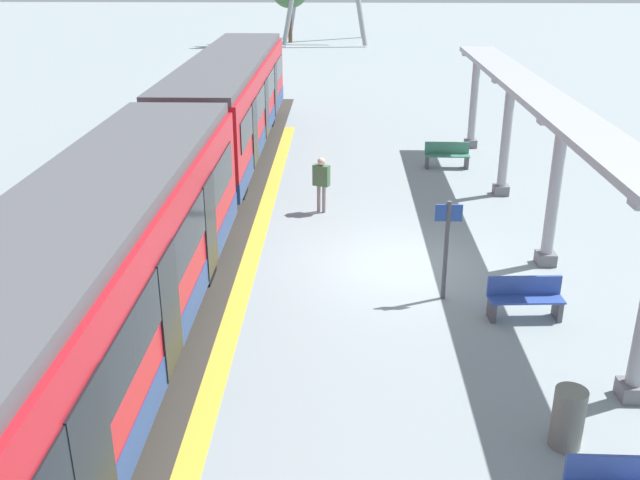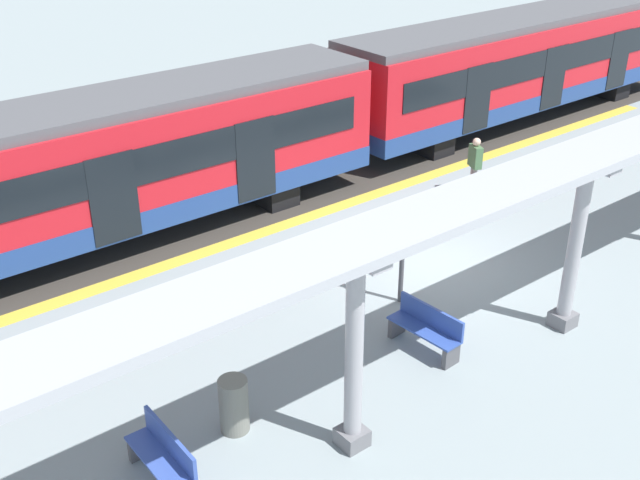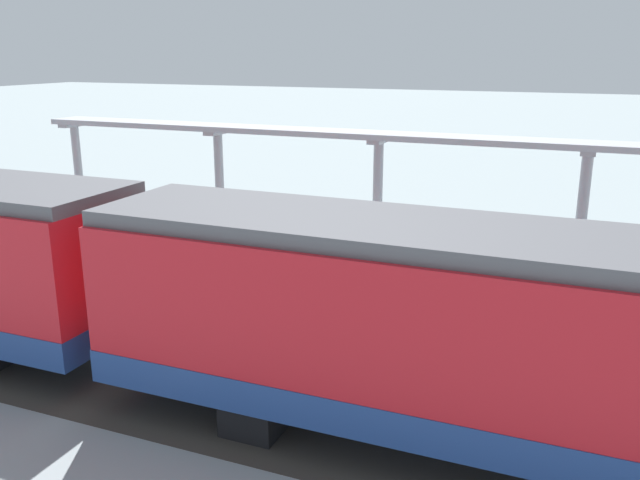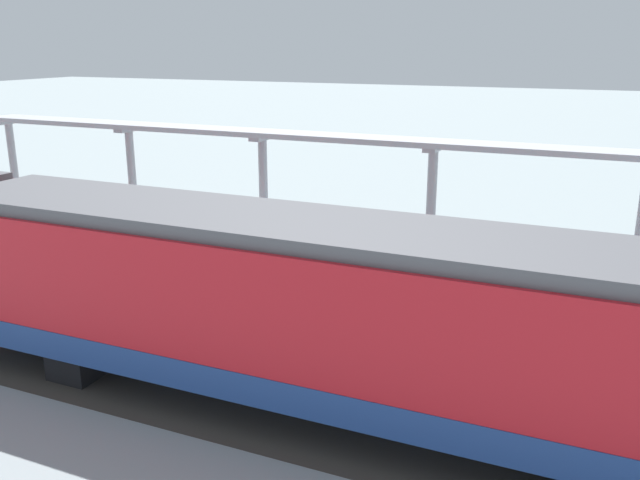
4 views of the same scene
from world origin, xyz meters
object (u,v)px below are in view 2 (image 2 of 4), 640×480
(canopy_pillar_second, at_px, (354,352))
(train_near_carriage, at_px, (88,174))
(canopy_pillar_third, at_px, (575,246))
(bench_near_end, at_px, (426,328))
(bench_far_end, at_px, (164,457))
(train_far_carriage, at_px, (522,65))
(trash_bin, at_px, (234,405))
(passenger_waiting_near_edge, at_px, (475,160))
(platform_info_sign, at_px, (403,244))

(canopy_pillar_second, bearing_deg, train_near_carriage, -178.12)
(canopy_pillar_third, bearing_deg, bench_near_end, -113.30)
(canopy_pillar_third, relative_size, bench_far_end, 2.33)
(train_far_carriage, bearing_deg, bench_near_end, -57.70)
(canopy_pillar_third, distance_m, trash_bin, 6.98)
(train_far_carriage, xyz_separation_m, passenger_waiting_near_edge, (3.43, -6.08, -0.84))
(trash_bin, bearing_deg, train_far_carriage, 114.46)
(canopy_pillar_second, distance_m, platform_info_sign, 4.50)
(canopy_pillar_third, bearing_deg, train_near_carriage, -147.02)
(platform_info_sign, bearing_deg, bench_far_end, -76.43)
(train_far_carriage, distance_m, canopy_pillar_second, 17.40)
(bench_far_end, xyz_separation_m, platform_info_sign, (-1.51, 6.27, 0.89))
(train_far_carriage, xyz_separation_m, canopy_pillar_third, (8.85, -9.53, -0.06))
(canopy_pillar_third, distance_m, platform_info_sign, 3.28)
(platform_info_sign, bearing_deg, canopy_pillar_second, -53.46)
(platform_info_sign, bearing_deg, train_near_carriage, -147.87)
(train_far_carriage, height_order, platform_info_sign, train_far_carriage)
(train_far_carriage, relative_size, canopy_pillar_third, 4.20)
(bench_far_end, distance_m, trash_bin, 1.46)
(canopy_pillar_third, bearing_deg, trash_bin, -102.30)
(canopy_pillar_second, relative_size, platform_info_sign, 1.59)
(train_near_carriage, bearing_deg, bench_near_end, 21.83)
(train_near_carriage, height_order, platform_info_sign, train_near_carriage)
(canopy_pillar_second, distance_m, bench_far_end, 3.20)
(passenger_waiting_near_edge, bearing_deg, train_near_carriage, -110.43)
(train_far_carriage, height_order, bench_far_end, train_far_carriage)
(bench_far_end, bearing_deg, platform_info_sign, 103.57)
(canopy_pillar_second, bearing_deg, bench_far_end, -113.26)
(canopy_pillar_third, xyz_separation_m, passenger_waiting_near_edge, (-5.42, 3.45, -0.78))
(train_near_carriage, relative_size, canopy_pillar_third, 4.20)
(bench_far_end, relative_size, platform_info_sign, 0.68)
(bench_far_end, height_order, platform_info_sign, platform_info_sign)
(train_far_carriage, bearing_deg, passenger_waiting_near_edge, -60.60)
(bench_far_end, bearing_deg, trash_bin, 102.33)
(train_far_carriage, height_order, bench_near_end, train_far_carriage)
(platform_info_sign, bearing_deg, canopy_pillar_third, 34.88)
(bench_far_end, xyz_separation_m, passenger_waiting_near_edge, (-4.27, 11.58, 0.55))
(canopy_pillar_third, bearing_deg, platform_info_sign, -145.12)
(bench_near_end, height_order, trash_bin, trash_bin)
(trash_bin, xyz_separation_m, platform_info_sign, (-1.20, 4.84, 0.84))
(canopy_pillar_third, height_order, bench_near_end, canopy_pillar_third)
(passenger_waiting_near_edge, bearing_deg, canopy_pillar_second, -58.67)
(bench_near_end, distance_m, platform_info_sign, 1.93)
(canopy_pillar_second, height_order, platform_info_sign, canopy_pillar_second)
(canopy_pillar_second, relative_size, bench_far_end, 2.33)
(train_near_carriage, relative_size, platform_info_sign, 6.68)
(canopy_pillar_third, distance_m, bench_near_end, 3.18)
(train_near_carriage, xyz_separation_m, bench_far_end, (7.70, -2.39, -1.39))
(bench_near_end, bearing_deg, train_near_carriage, -158.17)
(bench_near_end, height_order, passenger_waiting_near_edge, passenger_waiting_near_edge)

